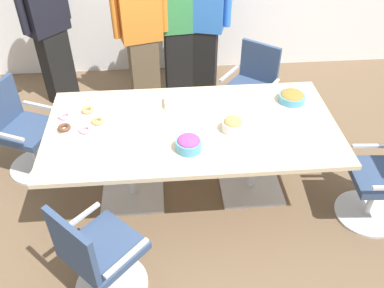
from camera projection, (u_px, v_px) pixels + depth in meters
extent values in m
cube|color=brown|center=(192.00, 189.00, 3.86)|extent=(10.00, 10.00, 0.01)
cube|color=#CCB793|center=(192.00, 127.00, 3.39)|extent=(2.40, 1.20, 0.04)
cube|color=silver|center=(133.00, 192.00, 3.81)|extent=(0.56, 0.56, 0.02)
cylinder|color=silver|center=(130.00, 163.00, 3.58)|extent=(0.09, 0.09, 0.69)
cube|color=silver|center=(250.00, 185.00, 3.88)|extent=(0.56, 0.56, 0.02)
cylinder|color=silver|center=(253.00, 156.00, 3.65)|extent=(0.09, 0.09, 0.69)
cylinder|color=silver|center=(245.00, 124.00, 4.62)|extent=(0.76, 0.76, 0.02)
cylinder|color=silver|center=(247.00, 108.00, 4.49)|extent=(0.05, 0.05, 0.41)
cube|color=#33476B|center=(248.00, 90.00, 4.34)|extent=(0.65, 0.65, 0.06)
cube|color=#33476B|center=(260.00, 62.00, 4.32)|extent=(0.36, 0.31, 0.42)
cube|color=silver|center=(271.00, 87.00, 4.16)|extent=(0.25, 0.30, 0.02)
cube|color=silver|center=(229.00, 74.00, 4.37)|extent=(0.25, 0.30, 0.02)
cylinder|color=silver|center=(39.00, 166.00, 4.08)|extent=(0.71, 0.71, 0.02)
cylinder|color=silver|center=(33.00, 150.00, 3.95)|extent=(0.05, 0.05, 0.41)
cube|color=#33476B|center=(27.00, 130.00, 3.80)|extent=(0.61, 0.61, 0.06)
cube|color=#33476B|center=(1.00, 105.00, 3.70)|extent=(0.21, 0.42, 0.42)
cube|color=silver|center=(40.00, 106.00, 3.90)|extent=(0.35, 0.18, 0.02)
cube|color=silver|center=(6.00, 136.00, 3.54)|extent=(0.35, 0.18, 0.02)
cylinder|color=silver|center=(112.00, 285.00, 3.07)|extent=(0.76, 0.76, 0.02)
cylinder|color=silver|center=(108.00, 268.00, 2.93)|extent=(0.05, 0.05, 0.41)
cube|color=#33476B|center=(104.00, 248.00, 2.78)|extent=(0.65, 0.65, 0.06)
cube|color=#33476B|center=(72.00, 246.00, 2.50)|extent=(0.34, 0.34, 0.42)
cube|color=silver|center=(78.00, 219.00, 2.83)|extent=(0.28, 0.28, 0.02)
cube|color=silver|center=(127.00, 258.00, 2.58)|extent=(0.28, 0.28, 0.02)
cylinder|color=silver|center=(366.00, 213.00, 3.61)|extent=(0.58, 0.58, 0.02)
cylinder|color=silver|center=(372.00, 196.00, 3.47)|extent=(0.05, 0.05, 0.41)
cube|color=#33476B|center=(380.00, 177.00, 3.32)|extent=(0.49, 0.49, 0.06)
cube|color=silver|center=(374.00, 146.00, 3.44)|extent=(0.37, 0.06, 0.02)
cube|color=black|center=(58.00, 67.00, 4.77)|extent=(0.37, 0.37, 0.87)
cube|color=black|center=(42.00, 0.00, 4.28)|extent=(0.46, 0.47, 0.69)
cylinder|color=black|center=(19.00, 4.00, 4.10)|extent=(0.11, 0.11, 0.62)
cube|color=brown|center=(145.00, 71.00, 4.77)|extent=(0.36, 0.27, 0.80)
cube|color=orange|center=(140.00, 12.00, 4.32)|extent=(0.48, 0.32, 0.63)
cylinder|color=orange|center=(164.00, 6.00, 4.37)|extent=(0.10, 0.10, 0.57)
cylinder|color=orange|center=(114.00, 12.00, 4.23)|extent=(0.10, 0.10, 0.57)
cube|color=black|center=(179.00, 62.00, 4.94)|extent=(0.34, 0.23, 0.80)
cube|color=#388C4C|center=(177.00, 3.00, 4.49)|extent=(0.46, 0.27, 0.63)
cylinder|color=#388C4C|center=(153.00, 2.00, 4.43)|extent=(0.09, 0.09, 0.57)
cube|color=black|center=(203.00, 61.00, 4.95)|extent=(0.36, 0.28, 0.81)
cube|color=blue|center=(204.00, 2.00, 4.49)|extent=(0.48, 0.33, 0.64)
cylinder|color=blue|center=(228.00, 0.00, 4.43)|extent=(0.10, 0.10, 0.58)
cylinder|color=#4C9EC6|center=(292.00, 98.00, 3.63)|extent=(0.23, 0.23, 0.07)
ellipsoid|color=#AD702D|center=(292.00, 95.00, 3.61)|extent=(0.20, 0.20, 0.06)
cylinder|color=#4C9EC6|center=(189.00, 145.00, 3.11)|extent=(0.20, 0.20, 0.08)
ellipsoid|color=#9E3D8E|center=(189.00, 141.00, 3.09)|extent=(0.18, 0.18, 0.07)
cylinder|color=white|center=(233.00, 126.00, 3.30)|extent=(0.17, 0.17, 0.08)
ellipsoid|color=tan|center=(233.00, 122.00, 3.27)|extent=(0.15, 0.15, 0.08)
cylinder|color=white|center=(80.00, 122.00, 3.40)|extent=(0.39, 0.39, 0.01)
torus|color=tan|center=(97.00, 121.00, 3.38)|extent=(0.11, 0.11, 0.03)
torus|color=tan|center=(88.00, 110.00, 3.50)|extent=(0.11, 0.11, 0.03)
torus|color=pink|center=(65.00, 116.00, 3.43)|extent=(0.11, 0.11, 0.03)
torus|color=brown|center=(64.00, 128.00, 3.31)|extent=(0.11, 0.11, 0.03)
torus|color=pink|center=(85.00, 129.00, 3.29)|extent=(0.11, 0.11, 0.03)
cube|color=white|center=(173.00, 102.00, 3.59)|extent=(0.14, 0.14, 0.06)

